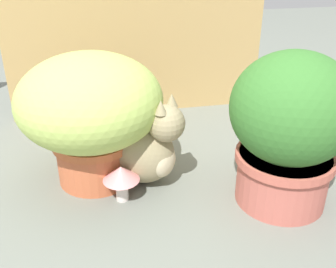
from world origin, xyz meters
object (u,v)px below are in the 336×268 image
Objects in this scene: mushroom_ornament_pink at (121,176)px; grass_planter at (91,110)px; cat at (141,147)px; leafy_planter at (290,126)px.

grass_planter is at bearing 116.57° from mushroom_ornament_pink.
leafy_planter is at bearing -25.77° from cat.
cat is 2.93× the size of mushroom_ornament_pink.
leafy_planter is 0.49m from mushroom_ornament_pink.
mushroom_ornament_pink is (-0.46, 0.09, -0.16)m from leafy_planter.
mushroom_ornament_pink is (0.07, -0.14, -0.16)m from grass_planter.
leafy_planter reaches higher than cat.
grass_planter reaches higher than mushroom_ornament_pink.
mushroom_ornament_pink is at bearing 168.40° from leafy_planter.
leafy_planter reaches higher than grass_planter.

